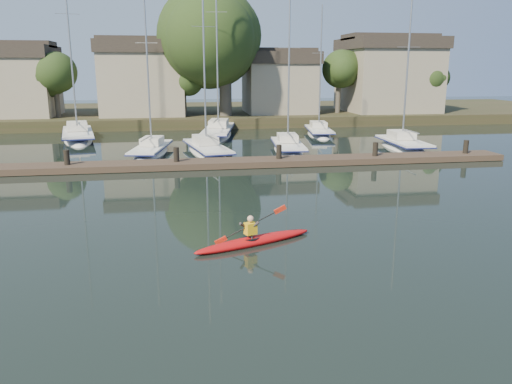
{
  "coord_description": "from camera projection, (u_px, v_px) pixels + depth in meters",
  "views": [
    {
      "loc": [
        -3.01,
        -14.56,
        5.58
      ],
      "look_at": [
        -0.19,
        2.84,
        1.2
      ],
      "focal_mm": 35.0,
      "sensor_mm": 36.0,
      "label": 1
    }
  ],
  "objects": [
    {
      "name": "sailboat_4",
      "position": [
        403.0,
        151.0,
        35.62
      ],
      "size": [
        2.49,
        7.28,
        12.22
      ],
      "rotation": [
        0.0,
        0.0,
        -0.05
      ],
      "color": "white",
      "rests_on": "ground"
    },
    {
      "name": "sailboat_5",
      "position": [
        78.0,
        142.0,
        40.22
      ],
      "size": [
        4.15,
        10.27,
        16.56
      ],
      "rotation": [
        0.0,
        0.0,
        0.19
      ],
      "color": "white",
      "rests_on": "ground"
    },
    {
      "name": "sailboat_2",
      "position": [
        207.0,
        156.0,
        33.64
      ],
      "size": [
        3.42,
        8.7,
        14.05
      ],
      "rotation": [
        0.0,
        0.0,
        0.17
      ],
      "color": "white",
      "rests_on": "ground"
    },
    {
      "name": "dock",
      "position": [
        229.0,
        163.0,
        29.12
      ],
      "size": [
        34.0,
        2.0,
        1.8
      ],
      "color": "#433326",
      "rests_on": "ground"
    },
    {
      "name": "shore",
      "position": [
        217.0,
        91.0,
        53.82
      ],
      "size": [
        90.0,
        25.25,
        12.75
      ],
      "color": "#282D16",
      "rests_on": "ground"
    },
    {
      "name": "kayak",
      "position": [
        254.0,
        239.0,
        16.24
      ],
      "size": [
        4.23,
        2.16,
        1.38
      ],
      "rotation": [
        0.0,
        0.0,
        0.39
      ],
      "color": "#BA0F0E",
      "rests_on": "ground"
    },
    {
      "name": "sailboat_6",
      "position": [
        218.0,
        138.0,
        42.55
      ],
      "size": [
        4.19,
        11.02,
        17.15
      ],
      "rotation": [
        0.0,
        0.0,
        -0.18
      ],
      "color": "white",
      "rests_on": "ground"
    },
    {
      "name": "sailboat_7",
      "position": [
        319.0,
        137.0,
        42.99
      ],
      "size": [
        2.99,
        7.54,
        11.83
      ],
      "rotation": [
        0.0,
        0.0,
        -0.15
      ],
      "color": "white",
      "rests_on": "ground"
    },
    {
      "name": "sailboat_3",
      "position": [
        288.0,
        153.0,
        34.74
      ],
      "size": [
        2.73,
        7.61,
        12.0
      ],
      "rotation": [
        0.0,
        0.0,
        -0.11
      ],
      "color": "white",
      "rests_on": "ground"
    },
    {
      "name": "ground",
      "position": [
        276.0,
        250.0,
        15.76
      ],
      "size": [
        160.0,
        160.0,
        0.0
      ],
      "primitive_type": "plane",
      "color": "black",
      "rests_on": "ground"
    },
    {
      "name": "sailboat_1",
      "position": [
        151.0,
        156.0,
        33.43
      ],
      "size": [
        3.17,
        7.78,
        12.37
      ],
      "rotation": [
        0.0,
        0.0,
        -0.18
      ],
      "color": "white",
      "rests_on": "ground"
    }
  ]
}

